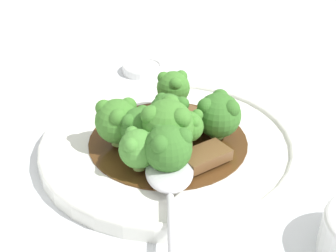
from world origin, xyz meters
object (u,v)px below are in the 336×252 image
Objects in this scene: broccoli_floret_7 at (140,127)px; beef_strip_3 at (191,122)px; beef_strip_0 at (134,117)px; broccoli_floret_8 at (170,113)px; sauce_dish at (143,68)px; broccoli_floret_6 at (117,120)px; beef_strip_2 at (144,132)px; broccoli_floret_0 at (190,125)px; broccoli_floret_2 at (168,147)px; broccoli_floret_1 at (167,125)px; broccoli_floret_4 at (218,114)px; beef_strip_4 at (166,119)px; broccoli_floret_5 at (139,148)px; beef_strip_1 at (208,155)px; serving_spoon at (170,182)px; main_plate at (168,144)px; broccoli_floret_3 at (173,87)px.

beef_strip_3 is at bearing 2.11° from broccoli_floret_7.
beef_strip_0 is 0.07m from broccoli_floret_7.
sauce_dish is at bearing 60.60° from broccoli_floret_8.
broccoli_floret_6 reaches higher than beef_strip_0.
sauce_dish is at bearing 45.99° from broccoli_floret_6.
broccoli_floret_0 reaches higher than beef_strip_2.
broccoli_floret_6 is (-0.01, 0.08, -0.00)m from broccoli_floret_2.
broccoli_floret_1 reaches higher than broccoli_floret_4.
broccoli_floret_6 is at bearing 178.32° from beef_strip_4.
broccoli_floret_1 reaches higher than broccoli_floret_5.
beef_strip_4 reaches higher than beef_strip_2.
broccoli_floret_5 reaches higher than beef_strip_1.
broccoli_floret_4 is (0.04, -0.00, -0.00)m from broccoli_floret_0.
serving_spoon is 0.31m from sauce_dish.
serving_spoon is at bearing -122.53° from sauce_dish.
broccoli_floret_7 is 0.25× the size of serving_spoon.
broccoli_floret_8 is at bearing 44.77° from broccoli_floret_1.
broccoli_floret_1 is at bearing 51.32° from broccoli_floret_2.
broccoli_floret_6 reaches higher than broccoli_floret_0.
sauce_dish is (0.11, 0.19, -0.00)m from main_plate.
beef_strip_0 is 1.26× the size of broccoli_floret_4.
broccoli_floret_4 reaches higher than beef_strip_0.
broccoli_floret_1 is at bearing -135.23° from broccoli_floret_8.
beef_strip_0 is at bearing 56.67° from broccoli_floret_5.
beef_strip_3 is at bearing 24.16° from broccoli_floret_1.
beef_strip_3 is 0.05m from broccoli_floret_0.
broccoli_floret_2 is (-0.04, -0.02, 0.00)m from broccoli_floret_0.
broccoli_floret_5 is at bearing -101.39° from broccoli_floret_6.
beef_strip_3 is 0.95× the size of broccoli_floret_8.
broccoli_floret_7 reaches higher than beef_strip_4.
beef_strip_4 is at bearing 55.15° from main_plate.
broccoli_floret_0 is 0.90× the size of broccoli_floret_3.
broccoli_floret_1 is 0.32× the size of serving_spoon.
broccoli_floret_8 reaches higher than broccoli_floret_5.
beef_strip_1 is 0.87× the size of sauce_dish.
broccoli_floret_0 is (-0.03, -0.03, 0.02)m from beef_strip_3.
beef_strip_3 is at bearing -103.73° from broccoli_floret_3.
serving_spoon is (-0.04, -0.09, 0.00)m from beef_strip_2.
beef_strip_3 is at bearing 0.40° from main_plate.
broccoli_floret_6 is at bearing 95.35° from broccoli_floret_2.
beef_strip_2 is 0.07m from broccoli_floret_3.
broccoli_floret_1 reaches higher than broccoli_floret_7.
beef_strip_1 is 1.08× the size of beef_strip_3.
broccoli_floret_1 reaches higher than main_plate.
beef_strip_3 is 1.15× the size of broccoli_floret_5.
broccoli_floret_7 is at bearing 179.93° from broccoli_floret_8.
broccoli_floret_2 reaches higher than sauce_dish.
broccoli_floret_8 is (-0.03, -0.00, 0.03)m from beef_strip_3.
broccoli_floret_7 is 0.95× the size of broccoli_floret_8.
broccoli_floret_3 is 0.16m from sauce_dish.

